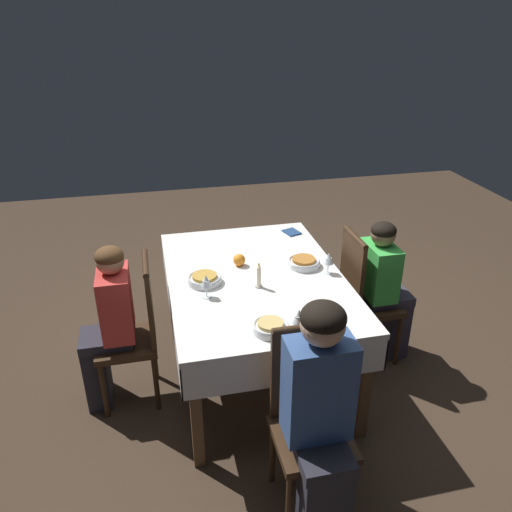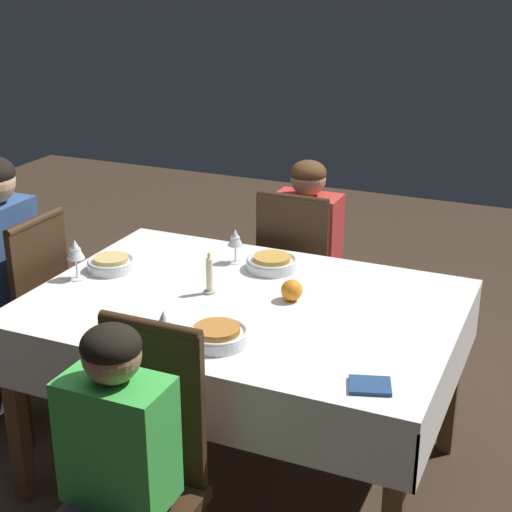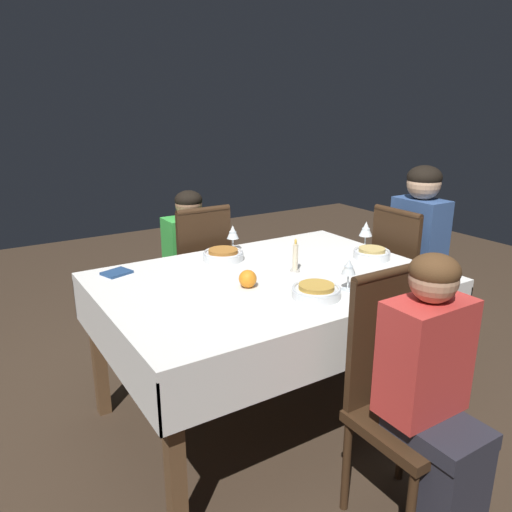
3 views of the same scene
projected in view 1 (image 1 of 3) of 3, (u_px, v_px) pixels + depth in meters
The scene contains 17 objects.
ground_plane at pixel (255, 370), 3.45m from camera, with size 8.00×8.00×0.00m, color #3D2D21.
dining_table at pixel (255, 287), 3.16m from camera, with size 1.53×1.08×0.75m.
chair_east at pixel (309, 413), 2.38m from camera, with size 0.36×0.36×0.96m.
chair_south at pixel (137, 328), 3.02m from camera, with size 0.36×0.36×0.96m.
chair_north at pixel (363, 294), 3.38m from camera, with size 0.36×0.36×0.96m.
person_adult_denim at pixel (321, 410), 2.18m from camera, with size 0.34×0.30×1.19m.
person_child_red at pixel (109, 322), 2.96m from camera, with size 0.30×0.33×1.07m.
person_child_green at pixel (385, 285), 3.39m from camera, with size 0.30×0.33×1.03m.
bowl_east at pixel (271, 327), 2.57m from camera, with size 0.19×0.19×0.06m.
wine_glass_east at pixel (299, 317), 2.49m from camera, with size 0.07×0.07×0.16m.
bowl_south at pixel (205, 279), 3.03m from camera, with size 0.21×0.21×0.06m.
wine_glass_south at pixel (206, 282), 2.85m from camera, with size 0.06×0.06×0.14m.
bowl_north at pixel (304, 262), 3.23m from camera, with size 0.21×0.21×0.06m.
wine_glass_north at pixel (329, 259), 3.11m from camera, with size 0.07×0.07×0.14m.
candle_centerpiece at pixel (259, 278), 2.97m from camera, with size 0.05×0.05×0.16m.
orange_fruit at pixel (239, 260), 3.23m from camera, with size 0.08×0.08×0.08m, color orange.
napkin_red_folded at pixel (292, 232), 3.72m from camera, with size 0.15×0.13×0.01m.
Camera 1 is at (2.68, -0.60, 2.24)m, focal length 35.00 mm.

